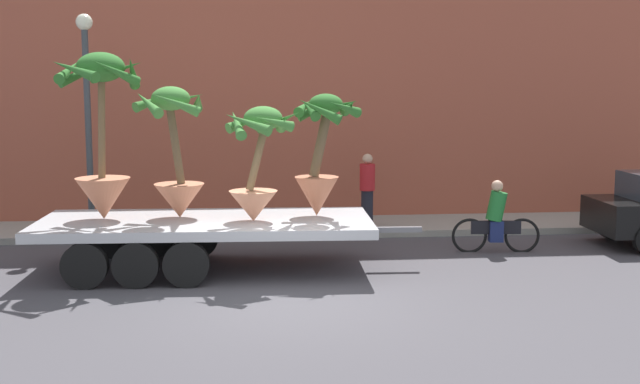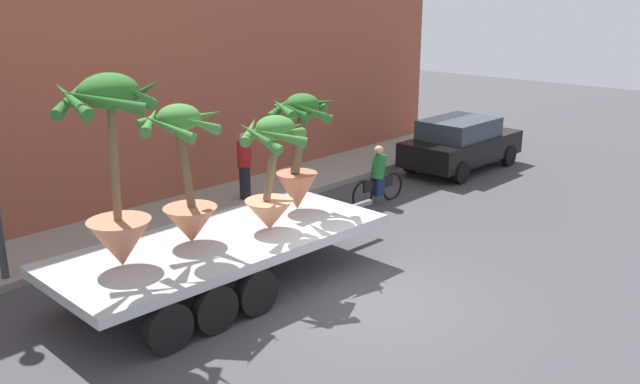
{
  "view_description": "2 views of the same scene",
  "coord_description": "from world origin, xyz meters",
  "px_view_note": "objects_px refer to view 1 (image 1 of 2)",
  "views": [
    {
      "loc": [
        -0.79,
        -12.67,
        3.54
      ],
      "look_at": [
        0.82,
        3.26,
        1.32
      ],
      "focal_mm": 44.91,
      "sensor_mm": 36.0,
      "label": 1
    },
    {
      "loc": [
        -8.6,
        -6.69,
        5.25
      ],
      "look_at": [
        1.14,
        2.2,
        1.27
      ],
      "focal_mm": 37.75,
      "sensor_mm": 36.0,
      "label": 2
    }
  ],
  "objects_px": {
    "potted_palm_rear": "(257,164)",
    "pedestrian_near_gate": "(367,188)",
    "potted_palm_front": "(102,139)",
    "potted_palm_middle": "(176,158)",
    "cyclist": "(496,220)",
    "flatbed_trailer": "(193,230)",
    "potted_palm_extra": "(321,156)",
    "street_lamp": "(87,95)"
  },
  "relations": [
    {
      "from": "potted_palm_rear",
      "to": "pedestrian_near_gate",
      "type": "distance_m",
      "value": 4.74
    },
    {
      "from": "potted_palm_front",
      "to": "cyclist",
      "type": "height_order",
      "value": "potted_palm_front"
    },
    {
      "from": "pedestrian_near_gate",
      "to": "street_lamp",
      "type": "distance_m",
      "value": 6.65
    },
    {
      "from": "flatbed_trailer",
      "to": "potted_palm_extra",
      "type": "xyz_separation_m",
      "value": [
        2.43,
        0.18,
        1.34
      ]
    },
    {
      "from": "potted_palm_extra",
      "to": "street_lamp",
      "type": "relative_size",
      "value": 0.48
    },
    {
      "from": "flatbed_trailer",
      "to": "street_lamp",
      "type": "relative_size",
      "value": 1.5
    },
    {
      "from": "flatbed_trailer",
      "to": "cyclist",
      "type": "relative_size",
      "value": 3.94
    },
    {
      "from": "street_lamp",
      "to": "flatbed_trailer",
      "type": "bearing_deg",
      "value": -52.0
    },
    {
      "from": "potted_palm_middle",
      "to": "potted_palm_extra",
      "type": "xyz_separation_m",
      "value": [
        2.73,
        -0.06,
        0.0
      ]
    },
    {
      "from": "potted_palm_rear",
      "to": "potted_palm_extra",
      "type": "relative_size",
      "value": 0.91
    },
    {
      "from": "flatbed_trailer",
      "to": "potted_palm_extra",
      "type": "relative_size",
      "value": 3.11
    },
    {
      "from": "potted_palm_rear",
      "to": "potted_palm_extra",
      "type": "height_order",
      "value": "potted_palm_extra"
    },
    {
      "from": "potted_palm_middle",
      "to": "street_lamp",
      "type": "height_order",
      "value": "street_lamp"
    },
    {
      "from": "flatbed_trailer",
      "to": "street_lamp",
      "type": "bearing_deg",
      "value": 128.0
    },
    {
      "from": "potted_palm_front",
      "to": "potted_palm_extra",
      "type": "xyz_separation_m",
      "value": [
        4.07,
        -0.03,
        -0.37
      ]
    },
    {
      "from": "street_lamp",
      "to": "potted_palm_rear",
      "type": "bearing_deg",
      "value": -43.05
    },
    {
      "from": "potted_palm_extra",
      "to": "pedestrian_near_gate",
      "type": "relative_size",
      "value": 1.36
    },
    {
      "from": "potted_palm_front",
      "to": "pedestrian_near_gate",
      "type": "distance_m",
      "value": 6.57
    },
    {
      "from": "cyclist",
      "to": "street_lamp",
      "type": "bearing_deg",
      "value": 166.73
    },
    {
      "from": "flatbed_trailer",
      "to": "potted_palm_middle",
      "type": "distance_m",
      "value": 1.39
    },
    {
      "from": "potted_palm_middle",
      "to": "cyclist",
      "type": "bearing_deg",
      "value": 7.1
    },
    {
      "from": "potted_palm_front",
      "to": "potted_palm_extra",
      "type": "relative_size",
      "value": 1.33
    },
    {
      "from": "flatbed_trailer",
      "to": "street_lamp",
      "type": "distance_m",
      "value": 4.61
    },
    {
      "from": "flatbed_trailer",
      "to": "cyclist",
      "type": "height_order",
      "value": "cyclist"
    },
    {
      "from": "flatbed_trailer",
      "to": "pedestrian_near_gate",
      "type": "bearing_deg",
      "value": 42.11
    },
    {
      "from": "flatbed_trailer",
      "to": "pedestrian_near_gate",
      "type": "height_order",
      "value": "pedestrian_near_gate"
    },
    {
      "from": "potted_palm_rear",
      "to": "street_lamp",
      "type": "relative_size",
      "value": 0.44
    },
    {
      "from": "pedestrian_near_gate",
      "to": "potted_palm_rear",
      "type": "bearing_deg",
      "value": -124.92
    },
    {
      "from": "potted_palm_rear",
      "to": "cyclist",
      "type": "height_order",
      "value": "potted_palm_rear"
    },
    {
      "from": "pedestrian_near_gate",
      "to": "potted_palm_extra",
      "type": "bearing_deg",
      "value": -113.38
    },
    {
      "from": "potted_palm_rear",
      "to": "potted_palm_front",
      "type": "bearing_deg",
      "value": 169.78
    },
    {
      "from": "pedestrian_near_gate",
      "to": "potted_palm_middle",
      "type": "bearing_deg",
      "value": -141.99
    },
    {
      "from": "potted_palm_middle",
      "to": "flatbed_trailer",
      "type": "bearing_deg",
      "value": -38.68
    },
    {
      "from": "flatbed_trailer",
      "to": "potted_palm_extra",
      "type": "height_order",
      "value": "potted_palm_extra"
    },
    {
      "from": "potted_palm_front",
      "to": "street_lamp",
      "type": "relative_size",
      "value": 0.64
    },
    {
      "from": "potted_palm_extra",
      "to": "flatbed_trailer",
      "type": "bearing_deg",
      "value": -175.83
    },
    {
      "from": "potted_palm_extra",
      "to": "pedestrian_near_gate",
      "type": "xyz_separation_m",
      "value": [
        1.43,
        3.32,
        -1.08
      ]
    },
    {
      "from": "potted_palm_extra",
      "to": "street_lamp",
      "type": "bearing_deg",
      "value": 149.07
    },
    {
      "from": "cyclist",
      "to": "street_lamp",
      "type": "distance_m",
      "value": 9.19
    },
    {
      "from": "flatbed_trailer",
      "to": "cyclist",
      "type": "xyz_separation_m",
      "value": [
        6.19,
        1.05,
        -0.11
      ]
    },
    {
      "from": "potted_palm_rear",
      "to": "potted_palm_middle",
      "type": "distance_m",
      "value": 1.61
    },
    {
      "from": "potted_palm_rear",
      "to": "potted_palm_front",
      "type": "distance_m",
      "value": 2.94
    }
  ]
}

